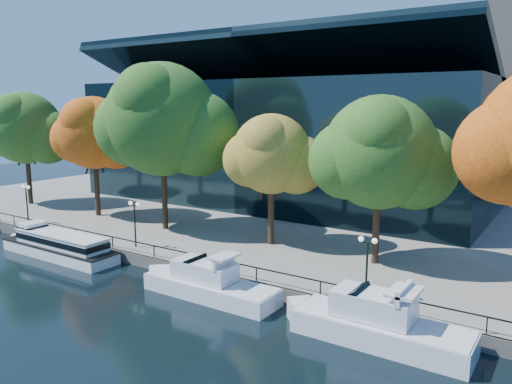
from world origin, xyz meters
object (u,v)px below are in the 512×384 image
Objects in this scene: tour_boat at (56,244)px; tree_0 at (25,130)px; lamp_0 at (26,195)px; lamp_2 at (367,253)px; cruiser_near at (205,282)px; tree_3 at (272,156)px; lamp_1 at (135,214)px; tree_4 at (381,155)px; tree_1 at (94,134)px; cruiser_far at (373,322)px; tree_2 at (163,122)px.

tree_0 reaches higher than tour_boat.
tree_0 reaches higher than lamp_0.
lamp_2 is at bearing 0.00° from lamp_0.
tree_3 is (-1.18, 10.81, 7.88)m from cruiser_near.
tree_4 is at bearing 20.56° from lamp_1.
tree_1 is 9.45m from lamp_0.
tree_4 is (44.47, 0.95, -0.72)m from tree_0.
tour_boat is 3.43× the size of lamp_1.
lamp_0 is (-38.92, 3.55, 2.82)m from cruiser_far.
lamp_0 reaches higher than tour_boat.
tree_3 is 2.86× the size of lamp_1.
tour_boat is 14.83m from tree_2.
lamp_1 is (-10.65, 3.50, 2.97)m from cruiser_near.
lamp_0 and lamp_2 have the same top height.
tree_1 is at bearing -177.92° from tree_3.
lamp_1 is (6.33, 3.46, 2.87)m from tour_boat.
tour_boat is 1.23× the size of cruiser_far.
tree_3 is (15.80, 10.78, 7.78)m from tour_boat.
cruiser_near is at bearing -161.45° from lamp_2.
tour_boat is at bearing -157.32° from tree_4.
tree_4 is at bearing -0.70° from tree_3.
lamp_0 and lamp_1 have the same top height.
cruiser_far is 14.11m from tree_4.
lamp_2 is (11.60, -7.32, -4.91)m from tree_3.
tree_2 is at bearing -1.80° from tree_1.
cruiser_near is 27.06m from tree_1.
tree_4 reaches higher than cruiser_far.
tree_3 is 9.73m from tree_4.
tree_3 is 2.86× the size of lamp_2.
tree_2 reaches higher than tour_boat.
lamp_1 is at bearing 0.00° from lamp_0.
tree_1 is 3.26× the size of lamp_2.
tree_4 reaches higher than lamp_0.
tree_0 is at bearing -178.77° from tree_4.
lamp_2 is (27.40, 3.46, 2.87)m from tour_boat.
cruiser_far is 39.19m from lamp_0.
cruiser_far is at bearing -11.50° from tree_0.
tree_1 is 35.04m from lamp_2.
lamp_0 is at bearing 172.53° from cruiser_near.
tree_1 is at bearing 178.20° from tree_2.
cruiser_far is 18.92m from tree_3.
tree_1 is at bearing 169.14° from lamp_2.
tree_1 is at bearing 153.10° from lamp_1.
lamp_0 is at bearing 160.37° from tour_boat.
cruiser_near is at bearing -23.08° from tree_1.
tree_0 reaches higher than cruiser_near.
tree_3 is 2.86× the size of lamp_0.
cruiser_near is at bearing -128.59° from tree_4.
lamp_0 is (-3.21, -6.50, -6.05)m from tree_1.
lamp_2 is at bearing 0.00° from lamp_1.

